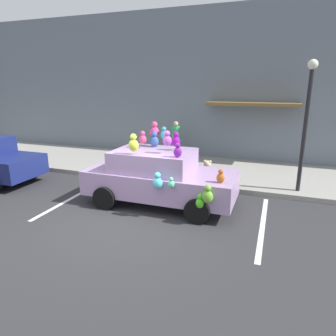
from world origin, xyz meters
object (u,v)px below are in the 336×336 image
(street_lamp_post, at_px, (307,113))
(pedestrian_near_shopfront, at_px, (176,142))
(plush_covered_car, at_px, (159,176))
(teddy_bear_on_sidewalk, at_px, (207,171))

(street_lamp_post, relative_size, pedestrian_near_shopfront, 2.34)
(plush_covered_car, relative_size, teddy_bear_on_sidewalk, 6.04)
(pedestrian_near_shopfront, bearing_deg, street_lamp_post, -28.38)
(plush_covered_car, bearing_deg, street_lamp_post, 28.68)
(teddy_bear_on_sidewalk, relative_size, street_lamp_post, 0.18)
(pedestrian_near_shopfront, bearing_deg, plush_covered_car, -77.17)
(street_lamp_post, xyz_separation_m, pedestrian_near_shopfront, (-4.84, 2.62, -1.59))
(pedestrian_near_shopfront, bearing_deg, teddy_bear_on_sidewalk, -51.84)
(teddy_bear_on_sidewalk, bearing_deg, plush_covered_car, -112.47)
(plush_covered_car, relative_size, street_lamp_post, 1.09)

